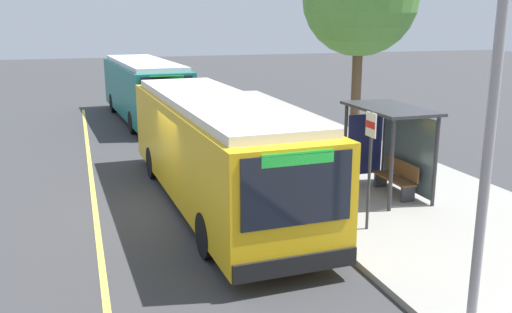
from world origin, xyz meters
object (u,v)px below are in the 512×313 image
object	(u,v)px
transit_bus_main	(216,147)
transit_bus_second	(144,88)
waiting_bench	(397,177)
route_sign_post	(370,155)
pedestrian_commuter	(322,166)

from	to	relation	value
transit_bus_main	transit_bus_second	size ratio (longest dim) A/B	1.05
transit_bus_second	waiting_bench	world-z (taller)	transit_bus_second
transit_bus_main	route_sign_post	world-z (taller)	same
transit_bus_second	pedestrian_commuter	xyz separation A→B (m)	(14.71, 2.95, -0.50)
transit_bus_main	route_sign_post	xyz separation A→B (m)	(3.25, 2.84, 0.34)
transit_bus_second	waiting_bench	bearing A→B (deg)	19.41
route_sign_post	pedestrian_commuter	xyz separation A→B (m)	(-2.27, -0.16, -0.84)
transit_bus_second	waiting_bench	distance (m)	15.73
waiting_bench	pedestrian_commuter	bearing A→B (deg)	-92.52
transit_bus_second	waiting_bench	size ratio (longest dim) A/B	6.47
waiting_bench	transit_bus_main	bearing A→B (deg)	-102.31
waiting_bench	pedestrian_commuter	world-z (taller)	pedestrian_commuter
transit_bus_main	route_sign_post	size ratio (longest dim) A/B	3.89
waiting_bench	transit_bus_second	bearing A→B (deg)	-160.59
transit_bus_second	route_sign_post	size ratio (longest dim) A/B	3.70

